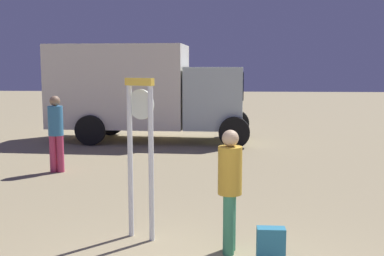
# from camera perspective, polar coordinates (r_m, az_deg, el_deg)

# --- Properties ---
(standing_clock) EXTENTS (0.42, 0.27, 2.19)m
(standing_clock) POSITION_cam_1_polar(r_m,az_deg,el_deg) (6.32, -6.27, -1.67)
(standing_clock) COLOR silver
(standing_clock) RESTS_ON ground_plane
(person_near_clock) EXTENTS (0.30, 0.30, 1.57)m
(person_near_clock) POSITION_cam_1_polar(r_m,az_deg,el_deg) (5.91, 4.62, -6.88)
(person_near_clock) COLOR #3B8860
(person_near_clock) RESTS_ON ground_plane
(backpack) EXTENTS (0.34, 0.21, 0.42)m
(backpack) POSITION_cam_1_polar(r_m,az_deg,el_deg) (5.92, 9.54, -13.76)
(backpack) COLOR teal
(backpack) RESTS_ON ground_plane
(person_distant) EXTENTS (0.33, 0.33, 1.70)m
(person_distant) POSITION_cam_1_polar(r_m,az_deg,el_deg) (10.78, -16.20, -0.20)
(person_distant) COLOR #C63A5F
(person_distant) RESTS_ON ground_plane
(box_truck_near) EXTENTS (6.30, 2.65, 3.00)m
(box_truck_near) POSITION_cam_1_polar(r_m,az_deg,el_deg) (14.89, -6.18, 4.67)
(box_truck_near) COLOR silver
(box_truck_near) RESTS_ON ground_plane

